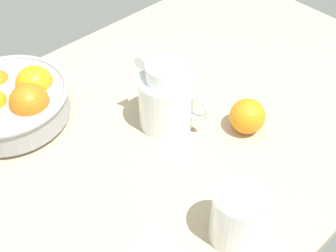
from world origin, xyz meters
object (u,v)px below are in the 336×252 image
(juice_glass, at_px, (236,219))
(loose_orange_1, at_px, (247,116))
(fruit_bowl, at_px, (11,101))
(juice_pitcher, at_px, (167,101))

(juice_glass, distance_m, loose_orange_1, 0.27)
(fruit_bowl, distance_m, loose_orange_1, 0.51)
(juice_pitcher, relative_size, juice_glass, 1.42)
(fruit_bowl, bearing_deg, juice_pitcher, -45.17)
(fruit_bowl, relative_size, juice_pitcher, 1.62)
(loose_orange_1, bearing_deg, juice_glass, -144.77)
(fruit_bowl, distance_m, juice_pitcher, 0.34)
(fruit_bowl, distance_m, juice_glass, 0.54)
(juice_glass, bearing_deg, juice_pitcher, 69.42)
(juice_pitcher, bearing_deg, loose_orange_1, -50.49)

